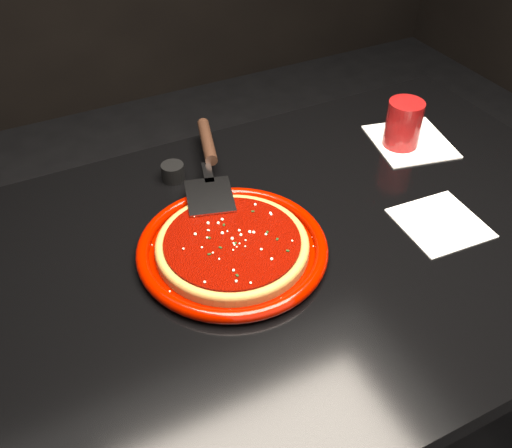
{
  "coord_description": "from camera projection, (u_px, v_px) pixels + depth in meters",
  "views": [
    {
      "loc": [
        -0.42,
        -0.62,
        1.42
      ],
      "look_at": [
        -0.07,
        0.05,
        0.77
      ],
      "focal_mm": 40.0,
      "sensor_mm": 36.0,
      "label": 1
    }
  ],
  "objects": [
    {
      "name": "basil_flecks",
      "position": [
        232.0,
        239.0,
        0.95
      ],
      "size": [
        0.2,
        0.2,
        0.0
      ],
      "primitive_type": null,
      "color": "black",
      "rests_on": "plate"
    },
    {
      "name": "pizza_server",
      "position": [
        209.0,
        164.0,
        1.1
      ],
      "size": [
        0.2,
        0.37,
        0.03
      ],
      "primitive_type": null,
      "rotation": [
        0.0,
        0.0,
        -0.28
      ],
      "color": "silver",
      "rests_on": "plate"
    },
    {
      "name": "ramekin",
      "position": [
        173.0,
        172.0,
        1.12
      ],
      "size": [
        0.06,
        0.06,
        0.03
      ],
      "primitive_type": "cylinder",
      "rotation": [
        0.0,
        0.0,
        0.43
      ],
      "color": "black",
      "rests_on": "table"
    },
    {
      "name": "plate",
      "position": [
        232.0,
        248.0,
        0.96
      ],
      "size": [
        0.34,
        0.34,
        0.02
      ],
      "primitive_type": "cylinder",
      "rotation": [
        0.0,
        0.0,
        0.06
      ],
      "color": "#760800",
      "rests_on": "table"
    },
    {
      "name": "cup",
      "position": [
        403.0,
        125.0,
        1.19
      ],
      "size": [
        0.1,
        0.1,
        0.1
      ],
      "primitive_type": "cylinder",
      "rotation": [
        0.0,
        0.0,
        -0.42
      ],
      "color": "maroon",
      "rests_on": "table"
    },
    {
      "name": "parmesan_dusting",
      "position": [
        232.0,
        239.0,
        0.95
      ],
      "size": [
        0.22,
        0.22,
        0.01
      ],
      "primitive_type": null,
      "color": "beige",
      "rests_on": "plate"
    },
    {
      "name": "pizza_crust",
      "position": [
        232.0,
        247.0,
        0.96
      ],
      "size": [
        0.28,
        0.28,
        0.01
      ],
      "primitive_type": "cylinder",
      "rotation": [
        0.0,
        0.0,
        0.06
      ],
      "color": "brown",
      "rests_on": "plate"
    },
    {
      "name": "napkin_b",
      "position": [
        410.0,
        142.0,
        1.24
      ],
      "size": [
        0.19,
        0.2,
        0.0
      ],
      "primitive_type": "cube",
      "rotation": [
        0.0,
        0.0,
        -0.22
      ],
      "color": "silver",
      "rests_on": "table"
    },
    {
      "name": "table",
      "position": [
        297.0,
        365.0,
        1.25
      ],
      "size": [
        1.2,
        0.8,
        0.75
      ],
      "primitive_type": "cube",
      "color": "black",
      "rests_on": "floor"
    },
    {
      "name": "pizza_sauce",
      "position": [
        232.0,
        242.0,
        0.95
      ],
      "size": [
        0.24,
        0.24,
        0.01
      ],
      "primitive_type": "cylinder",
      "rotation": [
        0.0,
        0.0,
        0.06
      ],
      "color": "#6F0600",
      "rests_on": "plate"
    },
    {
      "name": "napkin_a",
      "position": [
        440.0,
        223.0,
        1.03
      ],
      "size": [
        0.15,
        0.15,
        0.0
      ],
      "primitive_type": "cube",
      "rotation": [
        0.0,
        0.0,
        -0.06
      ],
      "color": "silver",
      "rests_on": "table"
    },
    {
      "name": "pizza_crust_rim",
      "position": [
        232.0,
        244.0,
        0.96
      ],
      "size": [
        0.28,
        0.28,
        0.02
      ],
      "primitive_type": "torus",
      "rotation": [
        0.0,
        0.0,
        0.06
      ],
      "color": "brown",
      "rests_on": "plate"
    }
  ]
}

